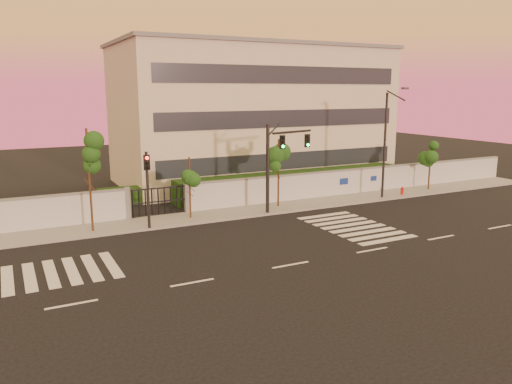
{
  "coord_description": "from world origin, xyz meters",
  "views": [
    {
      "loc": [
        -11.87,
        -19.57,
        8.22
      ],
      "look_at": [
        1.2,
        6.0,
        2.39
      ],
      "focal_mm": 35.0,
      "sensor_mm": 36.0,
      "label": 1
    }
  ],
  "objects": [
    {
      "name": "street_tree_e",
      "position": [
        5.39,
        10.68,
        3.63
      ],
      "size": [
        1.62,
        1.29,
        4.93
      ],
      "color": "#382314",
      "rests_on": "ground"
    },
    {
      "name": "street_tree_f",
      "position": [
        19.69,
        10.39,
        3.02
      ],
      "size": [
        1.62,
        1.29,
        4.09
      ],
      "color": "#382314",
      "rests_on": "ground"
    },
    {
      "name": "traffic_signal_main",
      "position": [
        4.53,
        9.31,
        3.86
      ],
      "size": [
        3.8,
        1.25,
        6.11
      ],
      "rotation": [
        0.0,
        0.0,
        0.3
      ],
      "color": "black",
      "rests_on": "ground"
    },
    {
      "name": "fire_hydrant",
      "position": [
        16.13,
        9.68,
        0.38
      ],
      "size": [
        0.29,
        0.29,
        0.77
      ],
      "rotation": [
        0.0,
        0.0,
        0.06
      ],
      "color": "red",
      "rests_on": "ground"
    },
    {
      "name": "road_markings",
      "position": [
        -1.58,
        3.76,
        0.01
      ],
      "size": [
        57.0,
        7.62,
        0.02
      ],
      "color": "silver",
      "rests_on": "ground"
    },
    {
      "name": "hedge_row",
      "position": [
        1.17,
        14.74,
        0.82
      ],
      "size": [
        41.0,
        4.25,
        1.8
      ],
      "color": "#15340F",
      "rests_on": "ground"
    },
    {
      "name": "street_tree_d",
      "position": [
        -1.33,
        10.39,
        3.02
      ],
      "size": [
        1.35,
        1.07,
        4.1
      ],
      "color": "#382314",
      "rests_on": "ground"
    },
    {
      "name": "street_tree_c",
      "position": [
        -7.53,
        10.01,
        4.53
      ],
      "size": [
        1.6,
        1.27,
        6.16
      ],
      "color": "#382314",
      "rests_on": "ground"
    },
    {
      "name": "sidewalk",
      "position": [
        0.0,
        10.5,
        0.07
      ],
      "size": [
        60.0,
        3.0,
        0.15
      ],
      "primitive_type": "cube",
      "color": "gray",
      "rests_on": "ground"
    },
    {
      "name": "traffic_signal_secondary",
      "position": [
        -4.41,
        9.11,
        3.01
      ],
      "size": [
        0.37,
        0.35,
        4.75
      ],
      "rotation": [
        0.0,
        0.0,
        -0.24
      ],
      "color": "black",
      "rests_on": "ground"
    },
    {
      "name": "perimeter_wall",
      "position": [
        0.1,
        12.0,
        1.07
      ],
      "size": [
        60.0,
        0.36,
        2.2
      ],
      "color": "#BBBDC2",
      "rests_on": "ground"
    },
    {
      "name": "institutional_building",
      "position": [
        9.0,
        21.99,
        6.16
      ],
      "size": [
        24.4,
        12.4,
        12.25
      ],
      "color": "beige",
      "rests_on": "ground"
    },
    {
      "name": "ground",
      "position": [
        0.0,
        0.0,
        0.0
      ],
      "size": [
        120.0,
        120.0,
        0.0
      ],
      "primitive_type": "plane",
      "color": "black",
      "rests_on": "ground"
    },
    {
      "name": "streetlight_east",
      "position": [
        14.03,
        9.46,
        4.58
      ],
      "size": [
        0.51,
        2.04,
        8.48
      ],
      "color": "black",
      "rests_on": "ground"
    }
  ]
}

